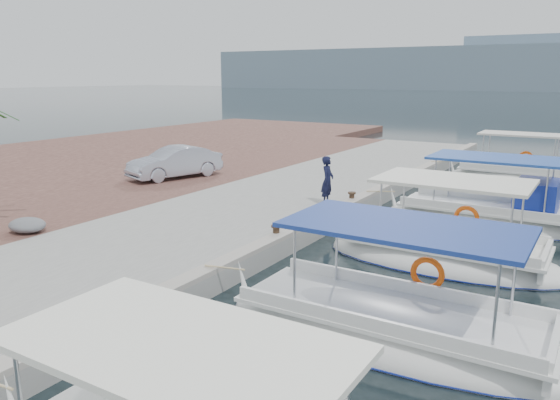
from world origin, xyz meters
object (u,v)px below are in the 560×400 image
object	(u,v)px
fishing_caique_c	(442,259)
fishing_caique_d	(488,219)
fishing_caique_e	(514,179)
parked_car	(175,162)
fisherman	(327,181)
fishing_caique_b	(391,334)

from	to	relation	value
fishing_caique_c	fishing_caique_d	bearing A→B (deg)	86.51
fishing_caique_e	fishing_caique_c	bearing A→B (deg)	-89.23
fishing_caique_c	parked_car	size ratio (longest dim) A/B	1.54
fishing_caique_e	fisherman	world-z (taller)	fishing_caique_e
fishing_caique_e	parked_car	bearing A→B (deg)	-142.80
fishing_caique_b	parked_car	size ratio (longest dim) A/B	1.71
fishing_caique_b	fishing_caique_e	xyz separation A→B (m)	(-0.51, 17.59, 0.00)
parked_car	fisherman	bearing A→B (deg)	9.86
fishing_caique_c	fishing_caique_e	world-z (taller)	same
fishing_caique_d	fishing_caique_e	xyz separation A→B (m)	(-0.45, 8.28, -0.07)
fishing_caique_d	fisherman	bearing A→B (deg)	-156.87
fishing_caique_d	fisherman	distance (m)	5.39
fisherman	parked_car	size ratio (longest dim) A/B	0.41
parked_car	fishing_caique_c	bearing A→B (deg)	1.67
fishing_caique_c	fisherman	bearing A→B (deg)	151.26
fishing_caique_b	fishing_caique_d	distance (m)	9.32
fishing_caique_b	parked_car	distance (m)	15.22
fishing_caique_c	fishing_caique_e	xyz separation A→B (m)	(-0.17, 12.85, 0.00)
fishing_caique_e	parked_car	size ratio (longest dim) A/B	1.46
fishing_caique_b	fishing_caique_c	world-z (taller)	same
fishing_caique_d	fishing_caique_c	bearing A→B (deg)	-93.49
fishing_caique_d	fishing_caique_e	world-z (taller)	same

